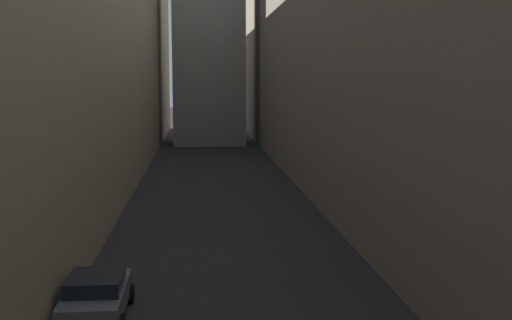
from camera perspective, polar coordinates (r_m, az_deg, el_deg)
The scene contains 4 objects.
ground_plane at distance 43.64m, azimuth -3.39°, elevation -2.62°, with size 264.00×264.00×0.00m, color #232326.
building_block_left at distance 46.16m, azimuth -17.60°, elevation 10.45°, with size 11.03×108.00×20.64m, color gray.
building_block_right at distance 46.73m, azimuth 10.43°, elevation 9.71°, with size 11.27×108.00×19.17m, color gray.
parked_car_left_far at distance 20.91m, azimuth -13.82°, elevation -11.46°, with size 1.98×4.10×1.43m.
Camera 1 is at (-1.22, 4.99, 7.32)m, focal length 45.67 mm.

